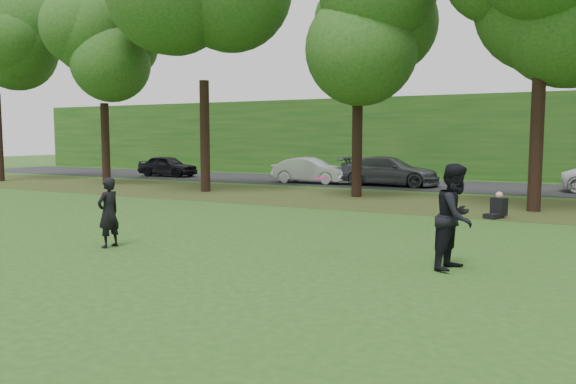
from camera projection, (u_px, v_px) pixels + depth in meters
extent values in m
plane|color=#244A17|center=(242.00, 279.00, 10.09)|extent=(120.00, 120.00, 0.00)
cube|color=#3E3716|center=(422.00, 203.00, 21.58)|extent=(60.00, 7.00, 0.01)
cube|color=black|center=(461.00, 186.00, 28.65)|extent=(70.00, 7.00, 0.02)
cube|color=#194A15|center=(481.00, 137.00, 33.70)|extent=(70.00, 3.00, 5.00)
imported|color=black|center=(109.00, 213.00, 12.87)|extent=(0.41, 0.61, 1.61)
imported|color=black|center=(455.00, 217.00, 10.71)|extent=(0.96, 1.13, 2.03)
imported|color=black|center=(168.00, 166.00, 35.55)|extent=(3.94, 1.73, 1.32)
imported|color=#B7B8BF|center=(310.00, 170.00, 30.47)|extent=(4.18, 1.46, 1.38)
imported|color=#43474B|center=(389.00, 171.00, 28.94)|extent=(5.14, 2.13, 1.49)
cylinder|color=#E41369|center=(320.00, 178.00, 11.49)|extent=(0.29, 0.29, 0.10)
cube|color=black|center=(493.00, 216.00, 17.42)|extent=(0.60, 0.68, 0.16)
cube|color=black|center=(499.00, 207.00, 17.56)|extent=(0.52, 0.49, 0.56)
sphere|color=tan|center=(499.00, 195.00, 17.52)|extent=(0.22, 0.22, 0.22)
cylinder|color=black|center=(106.00, 144.00, 29.68)|extent=(0.44, 0.44, 4.28)
sphere|color=#194A15|center=(102.00, 48.00, 29.18)|extent=(6.00, 6.00, 6.00)
cylinder|color=black|center=(205.00, 137.00, 25.73)|extent=(0.44, 0.44, 5.08)
sphere|color=#194A15|center=(203.00, 4.00, 25.14)|extent=(7.20, 7.20, 7.20)
cylinder|color=black|center=(357.00, 148.00, 23.54)|extent=(0.44, 0.44, 4.12)
sphere|color=#194A15|center=(358.00, 31.00, 23.07)|extent=(5.80, 5.80, 5.80)
cylinder|color=black|center=(536.00, 143.00, 18.90)|extent=(0.44, 0.44, 4.62)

